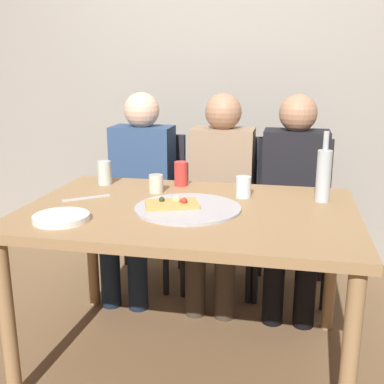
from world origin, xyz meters
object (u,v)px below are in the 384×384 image
object	(u,v)px
chair_left	(147,198)
guest_in_beanie	(220,188)
tumbler_near	(243,187)
wine_glass	(104,173)
guest_in_sweater	(139,184)
plate_stack	(61,218)
chair_right	(293,206)
wine_bottle	(324,174)
tumbler_far	(156,184)
soda_can	(181,174)
chair_middle	(223,202)
pizza_tray	(187,208)
pizza_slice_last	(172,204)
table_knife	(86,198)
dining_table	(189,225)
guest_by_wall	(294,192)

from	to	relation	value
chair_left	guest_in_beanie	world-z (taller)	guest_in_beanie
tumbler_near	chair_left	xyz separation A→B (m)	(-0.67, 0.66, -0.27)
wine_glass	guest_in_sweater	size ratio (longest dim) A/B	0.10
plate_stack	chair_right	xyz separation A→B (m)	(0.89, 1.14, -0.23)
wine_bottle	tumbler_near	size ratio (longest dim) A/B	3.21
chair_left	chair_right	distance (m)	0.90
tumbler_far	plate_stack	xyz separation A→B (m)	(-0.24, -0.49, -0.03)
tumbler_near	guest_in_beanie	size ratio (longest dim) A/B	0.08
wine_glass	soda_can	size ratio (longest dim) A/B	0.98
chair_left	chair_middle	xyz separation A→B (m)	(0.49, 0.00, 0.00)
wine_bottle	pizza_tray	bearing A→B (deg)	-156.20
pizza_slice_last	tumbler_far	distance (m)	0.29
wine_bottle	wine_glass	bearing A→B (deg)	174.83
wine_bottle	chair_left	xyz separation A→B (m)	(-1.02, 0.65, -0.34)
soda_can	guest_in_beanie	world-z (taller)	guest_in_beanie
guest_in_beanie	chair_middle	bearing A→B (deg)	-90.00
pizza_slice_last	wine_bottle	world-z (taller)	wine_bottle
table_knife	chair_left	size ratio (longest dim) A/B	0.24
soda_can	chair_right	bearing A→B (deg)	41.75
plate_stack	wine_bottle	bearing A→B (deg)	26.03
tumbler_far	chair_middle	size ratio (longest dim) A/B	0.09
plate_stack	guest_in_sweater	world-z (taller)	guest_in_sweater
tumbler_near	chair_right	distance (m)	0.75
tumbler_far	table_knife	world-z (taller)	tumbler_far
dining_table	plate_stack	world-z (taller)	plate_stack
tumbler_near	wine_glass	bearing A→B (deg)	171.91
soda_can	guest_in_beanie	distance (m)	0.41
chair_middle	wine_glass	bearing A→B (deg)	46.23
pizza_slice_last	chair_middle	size ratio (longest dim) A/B	0.28
table_knife	chair_left	distance (m)	0.86
guest_by_wall	table_knife	bearing A→B (deg)	36.12
pizza_slice_last	chair_left	world-z (taller)	chair_left
guest_by_wall	wine_glass	bearing A→B (deg)	23.08
dining_table	tumbler_near	distance (m)	0.32
dining_table	tumbler_far	bearing A→B (deg)	134.16
chair_right	tumbler_far	bearing A→B (deg)	45.36
pizza_slice_last	wine_glass	size ratio (longest dim) A/B	2.11
pizza_tray	soda_can	xyz separation A→B (m)	(-0.12, 0.40, 0.06)
pizza_tray	tumbler_far	size ratio (longest dim) A/B	5.24
wine_glass	chair_left	bearing A→B (deg)	85.19
chair_left	chair_right	size ratio (longest dim) A/B	1.00
dining_table	wine_glass	world-z (taller)	wine_glass
tumbler_near	wine_glass	world-z (taller)	wine_glass
dining_table	tumbler_far	distance (m)	0.32
dining_table	tumbler_far	size ratio (longest dim) A/B	16.45
chair_right	guest_in_beanie	xyz separation A→B (m)	(-0.42, -0.15, 0.13)
guest_by_wall	soda_can	bearing A→B (deg)	31.94
wine_glass	guest_in_beanie	bearing A→B (deg)	37.21
pizza_slice_last	guest_in_beanie	xyz separation A→B (m)	(0.09, 0.75, -0.12)
guest_by_wall	wine_bottle	bearing A→B (deg)	103.12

